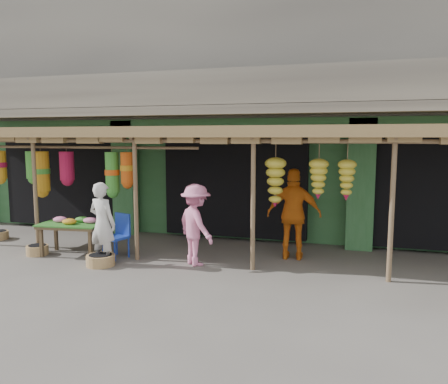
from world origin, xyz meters
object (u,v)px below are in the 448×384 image
(flower_table, at_px, (73,225))
(blue_chair, at_px, (118,233))
(person_front, at_px, (102,224))
(person_shopper, at_px, (196,225))
(person_vendor, at_px, (294,214))

(flower_table, height_order, blue_chair, blue_chair)
(person_front, height_order, person_shopper, person_front)
(person_front, bearing_deg, person_vendor, -146.85)
(flower_table, xyz_separation_m, person_shopper, (2.85, 0.05, 0.16))
(flower_table, relative_size, person_vendor, 0.75)
(person_vendor, bearing_deg, person_shopper, 24.09)
(blue_chair, relative_size, person_shopper, 0.57)
(person_front, xyz_separation_m, person_vendor, (3.66, 1.49, 0.12))
(blue_chair, bearing_deg, flower_table, -155.70)
(blue_chair, xyz_separation_m, person_vendor, (3.63, 0.93, 0.44))
(person_vendor, bearing_deg, person_front, 18.33)
(flower_table, bearing_deg, blue_chair, -0.96)
(flower_table, bearing_deg, person_front, -30.52)
(flower_table, height_order, person_vendor, person_vendor)
(blue_chair, distance_m, person_front, 0.65)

